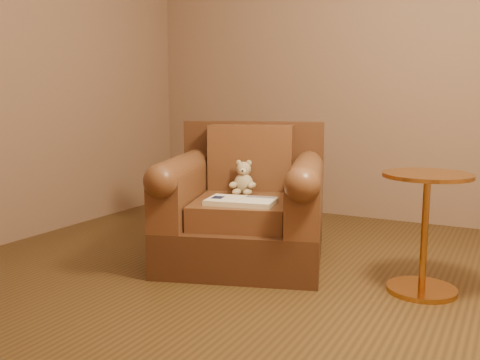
% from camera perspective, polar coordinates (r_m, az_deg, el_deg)
% --- Properties ---
extents(floor, '(4.00, 4.00, 0.00)m').
position_cam_1_polar(floor, '(2.94, 2.48, -11.63)').
color(floor, '#4C361A').
rests_on(floor, ground).
extents(armchair, '(1.19, 1.16, 0.86)m').
position_cam_1_polar(armchair, '(3.37, 0.50, -3.03)').
color(armchair, '#482918').
rests_on(armchair, floor).
extents(teddy_bear, '(0.16, 0.19, 0.22)m').
position_cam_1_polar(teddy_bear, '(3.42, 0.35, -0.10)').
color(teddy_bear, tan).
rests_on(teddy_bear, armchair).
extents(guidebook, '(0.43, 0.31, 0.03)m').
position_cam_1_polar(guidebook, '(3.11, 0.10, -2.29)').
color(guidebook, beige).
rests_on(guidebook, armchair).
extents(side_table, '(0.46, 0.46, 0.64)m').
position_cam_1_polar(side_table, '(2.97, 19.11, -4.96)').
color(side_table, '#BE7E34').
rests_on(side_table, floor).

